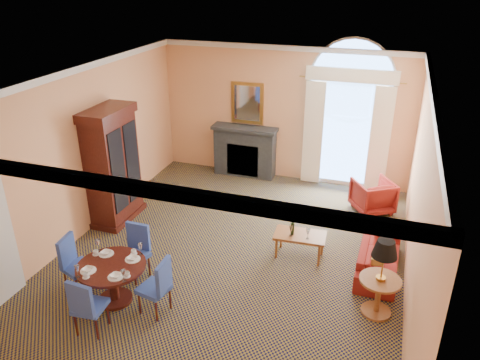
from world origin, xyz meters
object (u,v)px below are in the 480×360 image
(armoire, at_px, (112,168))
(side_table, at_px, (382,269))
(dining_table, at_px, (112,274))
(armchair, at_px, (373,196))
(coffee_table, at_px, (300,236))
(sofa, at_px, (379,258))

(armoire, height_order, side_table, armoire)
(armoire, bearing_deg, dining_table, -58.91)
(armoire, xyz_separation_m, armchair, (5.00, 2.01, -0.79))
(dining_table, height_order, coffee_table, dining_table)
(armoire, relative_size, side_table, 1.89)
(coffee_table, bearing_deg, armoire, 173.35)
(coffee_table, xyz_separation_m, side_table, (1.43, -1.11, 0.38))
(sofa, distance_m, side_table, 1.27)
(coffee_table, bearing_deg, sofa, -2.34)
(dining_table, xyz_separation_m, armchair, (3.59, 4.35, -0.15))
(sofa, relative_size, side_table, 1.33)
(armoire, bearing_deg, sofa, -1.88)
(side_table, bearing_deg, armchair, 95.58)
(armoire, bearing_deg, armchair, 21.94)
(armoire, height_order, sofa, armoire)
(armchair, bearing_deg, side_table, 62.77)
(armchair, bearing_deg, coffee_table, 30.61)
(armchair, distance_m, side_table, 3.37)
(armoire, xyz_separation_m, coffee_table, (3.89, -0.20, -0.72))
(side_table, bearing_deg, coffee_table, 142.21)
(sofa, bearing_deg, coffee_table, 92.64)
(dining_table, height_order, armchair, dining_table)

